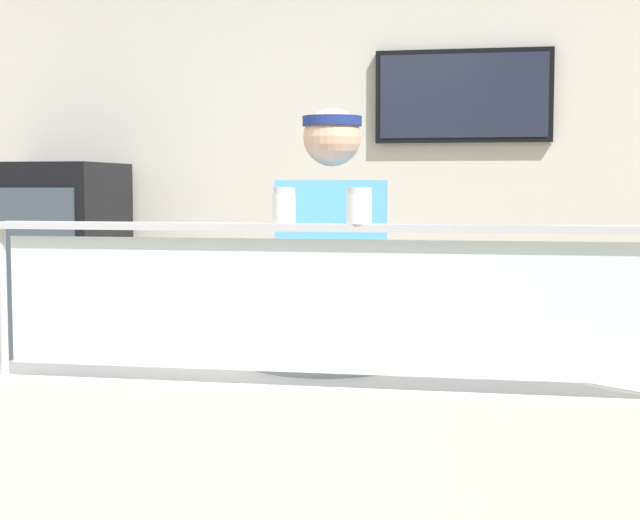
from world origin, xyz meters
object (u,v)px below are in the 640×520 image
at_px(pepper_flake_shaker, 359,208).
at_px(drink_fridge, 49,314).
at_px(pizza_tray, 325,357).
at_px(parmesan_shaker, 284,208).
at_px(pizza_server, 329,351).
at_px(worker_figure, 333,316).

height_order(pepper_flake_shaker, drink_fridge, drink_fridge).
distance_m(pizza_tray, parmesan_shaker, 0.58).
bearing_deg(pizza_server, pizza_tray, 132.23).
height_order(parmesan_shaker, pepper_flake_shaker, same).
height_order(pizza_tray, parmesan_shaker, parmesan_shaker).
relative_size(parmesan_shaker, worker_figure, 0.05).
bearing_deg(pizza_server, worker_figure, 104.95).
height_order(pizza_tray, worker_figure, worker_figure).
distance_m(pizza_server, worker_figure, 0.65).
relative_size(pizza_tray, worker_figure, 0.27).
height_order(worker_figure, drink_fridge, worker_figure).
bearing_deg(worker_figure, pepper_flake_shaker, -76.32).
xyz_separation_m(pizza_tray, worker_figure, (-0.09, 0.63, 0.04)).
height_order(pizza_server, pepper_flake_shaker, pepper_flake_shaker).
bearing_deg(worker_figure, parmesan_shaker, -87.65).
bearing_deg(pepper_flake_shaker, pizza_tray, 113.47).
xyz_separation_m(pizza_server, drink_fridge, (-1.85, 1.90, -0.19)).
bearing_deg(pizza_server, parmesan_shaker, -94.05).
height_order(pizza_tray, pepper_flake_shaker, pepper_flake_shaker).
xyz_separation_m(pizza_tray, drink_fridge, (-1.83, 1.88, -0.17)).
relative_size(worker_figure, drink_fridge, 1.10).
distance_m(parmesan_shaker, worker_figure, 1.06).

